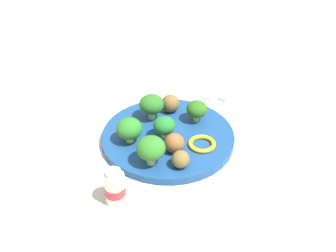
% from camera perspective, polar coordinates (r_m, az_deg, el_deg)
% --- Properties ---
extents(ground_plane, '(4.00, 4.00, 0.00)m').
position_cam_1_polar(ground_plane, '(0.83, 0.00, -2.02)').
color(ground_plane, '#B2B2AD').
extents(plate, '(0.28, 0.28, 0.02)m').
position_cam_1_polar(plate, '(0.83, 0.00, -1.58)').
color(plate, navy).
rests_on(plate, ground_plane).
extents(broccoli_floret_mid_right, '(0.05, 0.05, 0.05)m').
position_cam_1_polar(broccoli_floret_mid_right, '(0.79, -5.69, -0.41)').
color(broccoli_floret_mid_right, '#A6CD6A').
rests_on(broccoli_floret_mid_right, plate).
extents(broccoli_floret_front_right, '(0.05, 0.05, 0.05)m').
position_cam_1_polar(broccoli_floret_front_right, '(0.84, 4.25, 2.46)').
color(broccoli_floret_front_right, '#8FBC7E').
rests_on(broccoli_floret_front_right, plate).
extents(broccoli_floret_front_left, '(0.05, 0.05, 0.06)m').
position_cam_1_polar(broccoli_floret_front_left, '(0.85, -2.42, 3.15)').
color(broccoli_floret_front_left, '#91C06B').
rests_on(broccoli_floret_front_left, plate).
extents(broccoli_floret_near_rim, '(0.06, 0.06, 0.06)m').
position_cam_1_polar(broccoli_floret_near_rim, '(0.72, -2.52, -3.31)').
color(broccoli_floret_near_rim, '#A8C375').
rests_on(broccoli_floret_near_rim, plate).
extents(broccoli_floret_center, '(0.05, 0.05, 0.05)m').
position_cam_1_polar(broccoli_floret_center, '(0.79, -0.84, 0.14)').
color(broccoli_floret_center, '#ABCC6F').
rests_on(broccoli_floret_center, plate).
extents(meatball_back_right, '(0.04, 0.04, 0.04)m').
position_cam_1_polar(meatball_back_right, '(0.88, 0.36, 3.33)').
color(meatball_back_right, brown).
rests_on(meatball_back_right, plate).
extents(meatball_front_right, '(0.04, 0.04, 0.04)m').
position_cam_1_polar(meatball_front_right, '(0.76, 0.95, -2.52)').
color(meatball_front_right, brown).
rests_on(meatball_front_right, plate).
extents(meatball_back_left, '(0.03, 0.03, 0.03)m').
position_cam_1_polar(meatball_back_left, '(0.73, 1.87, -4.90)').
color(meatball_back_left, brown).
rests_on(meatball_back_left, plate).
extents(pepper_ring_center, '(0.06, 0.06, 0.01)m').
position_cam_1_polar(pepper_ring_center, '(0.79, 4.87, -2.79)').
color(pepper_ring_center, yellow).
rests_on(pepper_ring_center, plate).
extents(napkin, '(0.18, 0.14, 0.01)m').
position_cam_1_polar(napkin, '(1.02, 8.04, 5.48)').
color(napkin, white).
rests_on(napkin, ground_plane).
extents(fork, '(0.12, 0.03, 0.01)m').
position_cam_1_polar(fork, '(1.00, 8.91, 5.31)').
color(fork, silver).
rests_on(fork, napkin).
extents(knife, '(0.15, 0.03, 0.01)m').
position_cam_1_polar(knife, '(1.01, 6.97, 5.76)').
color(knife, silver).
rests_on(knife, napkin).
extents(yogurt_bottle, '(0.04, 0.04, 0.07)m').
position_cam_1_polar(yogurt_bottle, '(0.68, -7.79, -8.97)').
color(yogurt_bottle, white).
rests_on(yogurt_bottle, ground_plane).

